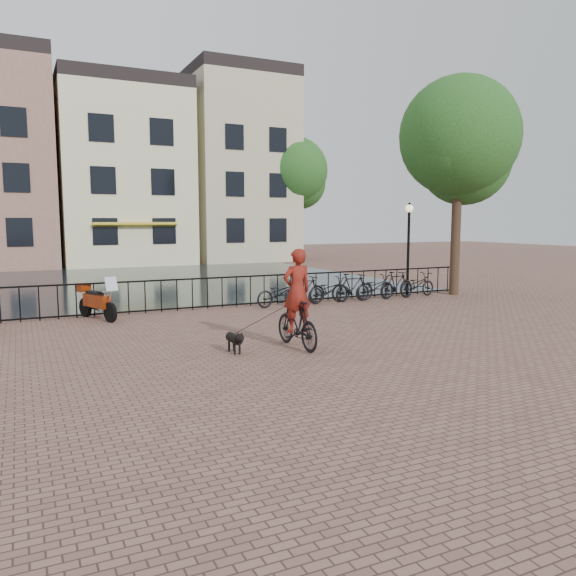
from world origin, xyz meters
name	(u,v)px	position (x,y,z in m)	size (l,w,h in m)	color
ground	(352,363)	(0.00, 0.00, 0.00)	(100.00, 100.00, 0.00)	brown
canal_water	(159,281)	(0.00, 17.30, 0.00)	(20.00, 20.00, 0.00)	black
railing	(222,293)	(0.00, 8.00, 0.50)	(20.00, 0.05, 1.02)	black
canal_house_mid	(121,175)	(0.50, 30.00, 5.90)	(8.00, 9.50, 11.80)	beige
canal_house_right	(233,168)	(8.50, 30.00, 6.65)	(7.00, 9.00, 13.30)	tan
tree_near_right	(459,137)	(9.20, 7.30, 5.97)	(4.48, 4.48, 8.24)	black
tree_far_right	(294,171)	(12.00, 27.00, 6.35)	(4.76, 4.76, 8.76)	black
lamp_post	(409,233)	(7.20, 7.60, 2.38)	(0.30, 0.30, 3.45)	black
cyclist	(297,304)	(-0.39, 1.72, 0.99)	(0.84, 1.93, 2.61)	black
dog	(234,341)	(-1.83, 1.88, 0.25)	(0.27, 0.75, 0.50)	black
motorcycle	(97,297)	(-3.98, 7.49, 0.66)	(1.10, 1.88, 1.32)	maroon
parked_bike_0	(280,293)	(1.80, 7.40, 0.45)	(0.60, 1.72, 0.90)	black
parked_bike_1	(305,290)	(2.75, 7.40, 0.50)	(0.47, 1.66, 1.00)	black
parked_bike_2	(329,290)	(3.70, 7.40, 0.45)	(0.60, 1.72, 0.90)	black
parked_bike_3	(353,287)	(4.65, 7.40, 0.50)	(0.47, 1.66, 1.00)	black
parked_bike_4	(375,287)	(5.60, 7.40, 0.45)	(0.60, 1.72, 0.90)	black
parked_bike_5	(396,285)	(6.55, 7.40, 0.50)	(0.47, 1.66, 1.00)	black
parked_bike_6	(417,285)	(7.50, 7.40, 0.45)	(0.60, 1.72, 0.90)	black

